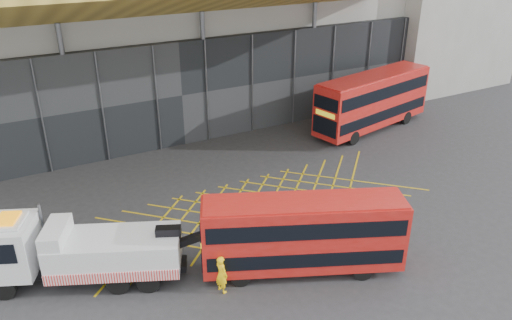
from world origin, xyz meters
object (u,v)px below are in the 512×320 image
bus_second (373,99)px  worker (221,274)px  recovery_truck (76,251)px  bus_towed (303,233)px

bus_second → worker: 23.71m
recovery_truck → bus_second: (25.57, 8.79, 0.90)m
recovery_truck → bus_towed: size_ratio=1.07×
bus_towed → recovery_truck: bearing=179.9°
worker → bus_second: bearing=-72.8°
recovery_truck → bus_second: 27.05m
recovery_truck → bus_towed: 10.79m
recovery_truck → bus_towed: bus_towed is taller
recovery_truck → bus_second: bus_second is taller
bus_towed → bus_second: size_ratio=0.82×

